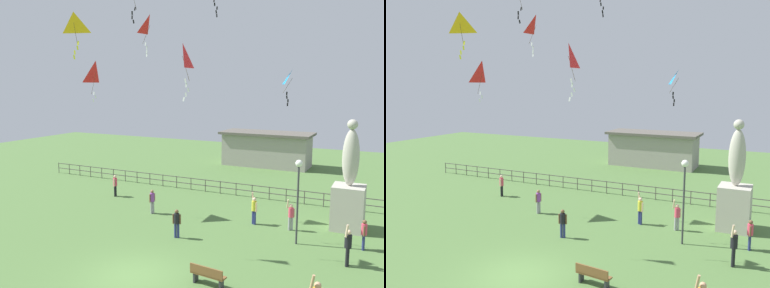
% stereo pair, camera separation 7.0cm
% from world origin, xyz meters
% --- Properties ---
extents(ground_plane, '(80.00, 80.00, 0.00)m').
position_xyz_m(ground_plane, '(0.00, 0.00, 0.00)').
color(ground_plane, '#4C7038').
extents(statue_monument, '(1.71, 1.71, 6.21)m').
position_xyz_m(statue_monument, '(7.49, 10.17, 1.98)').
color(statue_monument, '#B2AD9E').
rests_on(statue_monument, ground_plane).
extents(lamppost, '(0.36, 0.36, 4.37)m').
position_xyz_m(lamppost, '(5.42, 6.71, 3.18)').
color(lamppost, '#38383D').
rests_on(lamppost, ground_plane).
extents(park_bench, '(1.53, 0.56, 0.85)m').
position_xyz_m(park_bench, '(3.22, 0.65, 0.46)').
color(park_bench, brown).
rests_on(park_bench, ground_plane).
extents(person_0, '(0.29, 0.46, 1.57)m').
position_xyz_m(person_0, '(-8.41, 9.86, 0.90)').
color(person_0, black).
rests_on(person_0, ground_plane).
extents(person_1, '(0.47, 0.30, 1.77)m').
position_xyz_m(person_1, '(4.68, 8.57, 0.89)').
color(person_1, '#99999E').
rests_on(person_1, ground_plane).
extents(person_2, '(0.28, 0.46, 1.53)m').
position_xyz_m(person_2, '(8.54, 7.44, 0.88)').
color(person_2, navy).
rests_on(person_2, ground_plane).
extents(person_3, '(0.31, 0.51, 1.98)m').
position_xyz_m(person_3, '(8.04, 5.15, 1.00)').
color(person_3, black).
rests_on(person_3, ground_plane).
extents(person_5, '(0.46, 0.29, 1.55)m').
position_xyz_m(person_5, '(-0.44, 4.71, 0.89)').
color(person_5, navy).
rests_on(person_5, ground_plane).
extents(person_6, '(0.43, 0.38, 1.88)m').
position_xyz_m(person_6, '(2.54, 8.61, 0.94)').
color(person_6, navy).
rests_on(person_6, ground_plane).
extents(person_7, '(0.28, 0.44, 1.53)m').
position_xyz_m(person_7, '(-3.84, 7.66, 0.88)').
color(person_7, '#99999E').
rests_on(person_7, ground_plane).
extents(kite_0, '(0.66, 1.20, 2.52)m').
position_xyz_m(kite_0, '(-7.14, 6.63, 8.80)').
color(kite_0, red).
extents(kite_1, '(0.90, 1.01, 2.12)m').
position_xyz_m(kite_1, '(3.90, 11.11, 8.39)').
color(kite_1, '#198CD1').
extents(kite_2, '(0.94, 0.80, 2.41)m').
position_xyz_m(kite_2, '(-4.02, 7.96, 11.53)').
color(kite_2, red).
extents(kite_3, '(1.08, 0.66, 2.16)m').
position_xyz_m(kite_3, '(-4.25, 1.69, 10.89)').
color(kite_3, yellow).
extents(kite_5, '(0.56, 0.73, 2.72)m').
position_xyz_m(kite_5, '(0.43, 3.81, 9.28)').
color(kite_5, red).
extents(waterfront_railing, '(36.06, 0.06, 0.95)m').
position_xyz_m(waterfront_railing, '(-0.43, 14.00, 0.62)').
color(waterfront_railing, '#4C4742').
rests_on(waterfront_railing, ground_plane).
extents(pavilion_building, '(8.95, 3.98, 3.40)m').
position_xyz_m(pavilion_building, '(-1.91, 26.00, 1.73)').
color(pavilion_building, gray).
rests_on(pavilion_building, ground_plane).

